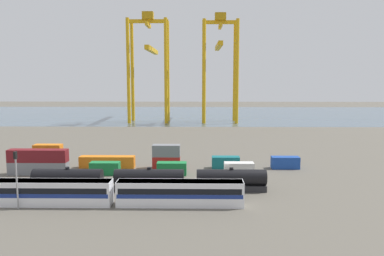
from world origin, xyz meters
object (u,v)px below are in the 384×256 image
(gantry_crane_central, at_px, (220,57))
(gantry_crane_west, at_px, (149,57))
(shipping_container_0, at_px, (39,168))
(shipping_container_5, at_px, (49,162))
(freight_tank_row, at_px, (149,180))
(signal_mast, at_px, (16,173))
(passenger_train, at_px, (114,192))
(shipping_container_2, at_px, (105,168))

(gantry_crane_central, bearing_deg, gantry_crane_west, 179.13)
(shipping_container_0, bearing_deg, shipping_container_5, 92.20)
(freight_tank_row, distance_m, gantry_crane_central, 115.73)
(freight_tank_row, height_order, signal_mast, signal_mast)
(freight_tank_row, xyz_separation_m, shipping_container_0, (-24.37, 11.33, -0.64))
(freight_tank_row, bearing_deg, shipping_container_5, 144.73)
(passenger_train, xyz_separation_m, shipping_container_0, (-19.92, 19.48, -0.84))
(freight_tank_row, height_order, gantry_crane_west, gantry_crane_west)
(passenger_train, bearing_deg, shipping_container_5, 128.27)
(passenger_train, relative_size, gantry_crane_west, 0.83)
(signal_mast, relative_size, gantry_crane_central, 0.18)
(shipping_container_2, bearing_deg, gantry_crane_central, 73.84)
(freight_tank_row, relative_size, shipping_container_0, 3.41)
(passenger_train, bearing_deg, gantry_crane_central, 79.18)
(shipping_container_0, bearing_deg, gantry_crane_central, 66.82)
(freight_tank_row, xyz_separation_m, gantry_crane_central, (18.32, 111.03, 27.04))
(signal_mast, xyz_separation_m, gantry_crane_central, (37.03, 121.27, 23.33))
(shipping_container_0, relative_size, gantry_crane_west, 0.25)
(freight_tank_row, relative_size, shipping_container_2, 6.82)
(passenger_train, bearing_deg, signal_mast, -171.63)
(signal_mast, relative_size, shipping_container_2, 1.47)
(shipping_container_2, relative_size, shipping_container_5, 1.00)
(passenger_train, distance_m, signal_mast, 14.83)
(passenger_train, distance_m, shipping_container_0, 27.87)
(shipping_container_2, distance_m, gantry_crane_central, 107.43)
(shipping_container_5, bearing_deg, freight_tank_row, -35.27)
(signal_mast, height_order, gantry_crane_west, gantry_crane_west)
(signal_mast, bearing_deg, gantry_crane_west, 87.54)
(gantry_crane_west, bearing_deg, passenger_train, -85.69)
(passenger_train, relative_size, signal_mast, 4.54)
(shipping_container_0, height_order, gantry_crane_central, gantry_crane_central)
(passenger_train, relative_size, shipping_container_0, 3.33)
(shipping_container_0, xyz_separation_m, gantry_crane_west, (10.89, 100.18, 27.69))
(gantry_crane_west, relative_size, gantry_crane_central, 1.01)
(signal_mast, height_order, shipping_container_2, signal_mast)
(gantry_crane_west, bearing_deg, gantry_crane_central, -0.87)
(signal_mast, relative_size, shipping_container_0, 0.73)
(shipping_container_5, bearing_deg, signal_mast, -77.96)
(shipping_container_0, distance_m, gantry_crane_central, 111.93)
(signal_mast, bearing_deg, shipping_container_2, 69.33)
(passenger_train, distance_m, gantry_crane_central, 124.26)
(signal_mast, bearing_deg, passenger_train, 8.37)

